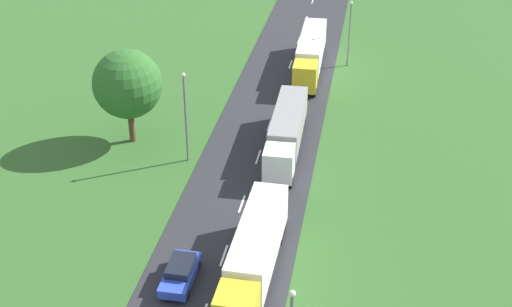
# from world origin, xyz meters

# --- Properties ---
(road) EXTENTS (10.00, 140.00, 0.06)m
(road) POSITION_xyz_m (0.00, 24.50, 0.03)
(road) COLOR #2B2B30
(road) RESTS_ON ground
(lane_marking_centre) EXTENTS (0.16, 124.81, 0.01)m
(lane_marking_centre) POSITION_xyz_m (0.00, 21.69, 0.07)
(lane_marking_centre) COLOR white
(lane_marking_centre) RESTS_ON road
(truck_lead) EXTENTS (2.70, 13.06, 3.70)m
(truck_lead) POSITION_xyz_m (2.57, 15.33, 2.18)
(truck_lead) COLOR yellow
(truck_lead) RESTS_ON road
(truck_second) EXTENTS (2.75, 13.04, 3.41)m
(truck_second) POSITION_xyz_m (2.24, 33.18, 2.03)
(truck_second) COLOR white
(truck_second) RESTS_ON road
(truck_third) EXTENTS (2.77, 14.52, 3.64)m
(truck_third) POSITION_xyz_m (2.33, 51.44, 2.15)
(truck_third) COLOR yellow
(truck_third) RESTS_ON road
(car_second) EXTENTS (1.92, 4.41, 1.51)m
(car_second) POSITION_xyz_m (-2.23, 14.19, 0.85)
(car_second) COLOR blue
(car_second) RESTS_ON road
(lamppost_second) EXTENTS (0.36, 0.36, 8.23)m
(lamppost_second) POSITION_xyz_m (-5.95, 30.00, 4.59)
(lamppost_second) COLOR slate
(lamppost_second) RESTS_ON ground
(lamppost_third) EXTENTS (0.36, 0.36, 7.47)m
(lamppost_third) POSITION_xyz_m (6.33, 53.71, 4.21)
(lamppost_third) COLOR slate
(lamppost_third) RESTS_ON ground
(tree_pine) EXTENTS (6.15, 6.15, 8.74)m
(tree_pine) POSITION_xyz_m (-11.83, 32.54, 5.64)
(tree_pine) COLOR #513823
(tree_pine) RESTS_ON ground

